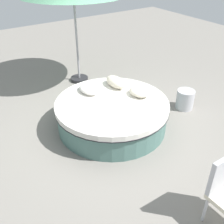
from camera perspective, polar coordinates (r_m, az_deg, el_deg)
name	(u,v)px	position (r m, az deg, el deg)	size (l,w,h in m)	color
ground_plane	(112,126)	(5.32, 0.00, -2.96)	(16.00, 16.00, 0.00)	gray
round_bed	(112,114)	(5.16, 0.00, -0.44)	(2.13, 2.13, 0.54)	#4C726B
throw_pillow_0	(139,92)	(5.25, 5.75, 4.28)	(0.43, 0.35, 0.15)	beige
throw_pillow_1	(116,82)	(5.54, 0.76, 6.33)	(0.53, 0.28, 0.20)	beige
throw_pillow_2	(89,89)	(5.35, -4.93, 4.84)	(0.50, 0.31, 0.14)	white
side_table	(185,99)	(5.99, 15.06, 2.58)	(0.37, 0.37, 0.41)	#B7B7BC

